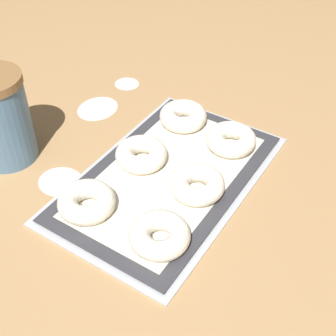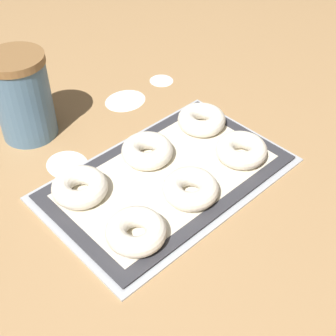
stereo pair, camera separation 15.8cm
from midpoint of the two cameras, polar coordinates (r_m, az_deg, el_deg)
ground_plane at (r=0.91m, az=4.72°, el=-0.97°), size 2.80×2.80×0.00m
baking_tray at (r=0.90m, az=5.03°, el=-1.61°), size 0.47×0.30×0.01m
baking_mat at (r=0.89m, az=5.05°, el=-1.36°), size 0.45×0.27×0.00m
bagel_front_left at (r=0.77m, az=1.96°, el=-8.26°), size 0.10×0.10×0.04m
bagel_front_center at (r=0.84m, az=8.13°, el=-2.97°), size 0.10×0.10×0.04m
bagel_front_right at (r=0.94m, az=13.72°, el=1.78°), size 0.10×0.10×0.04m
bagel_back_left at (r=0.84m, az=-5.53°, el=-2.79°), size 0.10×0.10×0.04m
bagel_back_center at (r=0.91m, az=2.35°, el=1.74°), size 0.10×0.10×0.04m
bagel_back_right at (r=1.00m, az=8.63°, el=5.52°), size 0.10×0.10×0.04m
flour_canister at (r=0.98m, az=-12.98°, el=8.18°), size 0.12×0.12×0.18m
flour_patch_near at (r=0.93m, az=-7.58°, el=0.11°), size 0.08×0.09×0.00m
flour_patch_far at (r=1.18m, az=3.07°, el=10.40°), size 0.06×0.06×0.00m
flour_patch_side at (r=1.10m, az=-1.17°, el=7.99°), size 0.10×0.09×0.00m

